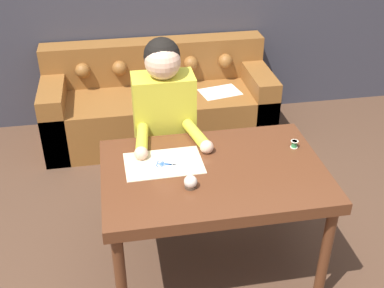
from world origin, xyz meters
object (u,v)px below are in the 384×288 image
at_px(scissors, 167,165).
at_px(thread_spool, 294,144).
at_px(person, 165,132).
at_px(pin_cushion, 191,182).
at_px(dining_table, 214,181).
at_px(couch, 158,104).

height_order(scissors, thread_spool, thread_spool).
xyz_separation_m(person, pin_cushion, (0.05, -0.71, 0.10)).
bearing_deg(dining_table, couch, 94.18).
relative_size(dining_table, scissors, 6.16).
distance_m(dining_table, scissors, 0.28).
relative_size(person, scissors, 6.51).
distance_m(person, pin_cushion, 0.72).
height_order(dining_table, scissors, scissors).
bearing_deg(thread_spool, couch, 112.15).
xyz_separation_m(couch, person, (-0.08, -1.14, 0.37)).
distance_m(person, thread_spool, 0.84).
relative_size(person, pin_cushion, 18.28).
xyz_separation_m(couch, thread_spool, (0.64, -1.58, 0.47)).
distance_m(dining_table, couch, 1.76).
relative_size(couch, scissors, 9.84).
relative_size(dining_table, pin_cushion, 17.32).
distance_m(dining_table, person, 0.61).
xyz_separation_m(scissors, thread_spool, (0.77, 0.05, 0.02)).
xyz_separation_m(dining_table, thread_spool, (0.52, 0.14, 0.10)).
bearing_deg(scissors, dining_table, -19.62).
height_order(dining_table, thread_spool, thread_spool).
bearing_deg(pin_cushion, dining_table, 41.81).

